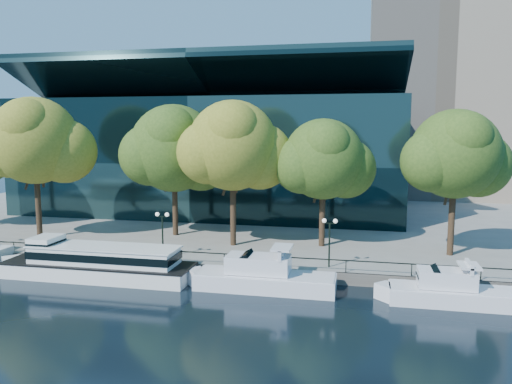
% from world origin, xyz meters
% --- Properties ---
extents(ground, '(160.00, 160.00, 0.00)m').
position_xyz_m(ground, '(0.00, 0.00, 0.00)').
color(ground, black).
rests_on(ground, ground).
extents(promenade, '(90.00, 67.08, 1.00)m').
position_xyz_m(promenade, '(0.00, 36.38, 0.50)').
color(promenade, slate).
rests_on(promenade, ground).
extents(railing, '(88.20, 0.08, 0.99)m').
position_xyz_m(railing, '(0.00, 3.25, 1.94)').
color(railing, black).
rests_on(railing, promenade).
extents(convention_building, '(50.00, 24.57, 21.43)m').
position_xyz_m(convention_building, '(-4.00, 31.79, 8.51)').
color(convention_building, black).
rests_on(convention_building, ground).
extents(office_tower, '(22.50, 22.50, 65.90)m').
position_xyz_m(office_tower, '(28.00, 55.00, 33.02)').
color(office_tower, gray).
rests_on(office_tower, ground).
extents(tour_boat, '(17.47, 3.90, 3.32)m').
position_xyz_m(tour_boat, '(-5.50, 0.68, 1.41)').
color(tour_boat, silver).
rests_on(tour_boat, ground).
extents(cruiser_near, '(11.97, 3.08, 3.47)m').
position_xyz_m(cruiser_near, '(8.50, 0.63, 1.08)').
color(cruiser_near, silver).
rests_on(cruiser_near, ground).
extents(cruiser_far, '(9.69, 2.68, 3.16)m').
position_xyz_m(cruiser_far, '(22.07, 0.22, 1.00)').
color(cruiser_far, silver).
rests_on(cruiser_far, ground).
extents(tree_1, '(11.02, 9.04, 14.47)m').
position_xyz_m(tree_1, '(-16.31, 9.08, 10.87)').
color(tree_1, black).
rests_on(tree_1, promenade).
extents(tree_2, '(11.41, 9.36, 13.78)m').
position_xyz_m(tree_2, '(-3.05, 13.41, 10.02)').
color(tree_2, black).
rests_on(tree_2, promenade).
extents(tree_3, '(10.78, 8.84, 14.00)m').
position_xyz_m(tree_3, '(4.12, 10.24, 10.49)').
color(tree_3, black).
rests_on(tree_3, promenade).
extents(tree_4, '(9.58, 7.86, 12.25)m').
position_xyz_m(tree_4, '(12.58, 11.66, 9.24)').
color(tree_4, black).
rests_on(tree_4, promenade).
extents(tree_5, '(9.83, 8.06, 13.02)m').
position_xyz_m(tree_5, '(24.16, 10.60, 9.91)').
color(tree_5, black).
rests_on(tree_5, promenade).
extents(lamp_1, '(1.26, 0.36, 4.03)m').
position_xyz_m(lamp_1, '(-0.96, 4.50, 3.98)').
color(lamp_1, black).
rests_on(lamp_1, promenade).
extents(lamp_2, '(1.26, 0.36, 4.03)m').
position_xyz_m(lamp_2, '(13.59, 4.50, 3.98)').
color(lamp_2, black).
rests_on(lamp_2, promenade).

